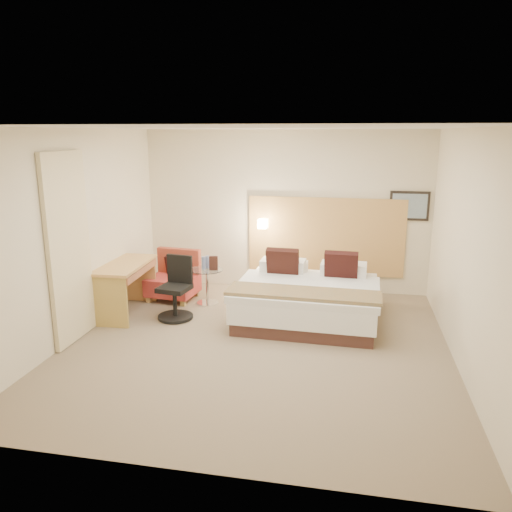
% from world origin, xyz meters
% --- Properties ---
extents(floor, '(4.80, 5.00, 0.02)m').
position_xyz_m(floor, '(0.00, 0.00, -0.01)').
color(floor, '#786751').
rests_on(floor, ground).
extents(ceiling, '(4.80, 5.00, 0.02)m').
position_xyz_m(ceiling, '(0.00, 0.00, 2.71)').
color(ceiling, silver).
rests_on(ceiling, floor).
extents(wall_back, '(4.80, 0.02, 2.70)m').
position_xyz_m(wall_back, '(0.00, 2.51, 1.35)').
color(wall_back, beige).
rests_on(wall_back, floor).
extents(wall_front, '(4.80, 0.02, 2.70)m').
position_xyz_m(wall_front, '(0.00, -2.51, 1.35)').
color(wall_front, beige).
rests_on(wall_front, floor).
extents(wall_left, '(0.02, 5.00, 2.70)m').
position_xyz_m(wall_left, '(-2.41, 0.00, 1.35)').
color(wall_left, beige).
rests_on(wall_left, floor).
extents(wall_right, '(0.02, 5.00, 2.70)m').
position_xyz_m(wall_right, '(2.41, 0.00, 1.35)').
color(wall_right, beige).
rests_on(wall_right, floor).
extents(headboard_panel, '(2.60, 0.04, 1.30)m').
position_xyz_m(headboard_panel, '(0.70, 2.47, 0.95)').
color(headboard_panel, '#BC8949').
rests_on(headboard_panel, wall_back).
extents(art_frame, '(0.62, 0.03, 0.47)m').
position_xyz_m(art_frame, '(2.02, 2.48, 1.50)').
color(art_frame, black).
rests_on(art_frame, wall_back).
extents(art_canvas, '(0.54, 0.01, 0.39)m').
position_xyz_m(art_canvas, '(2.02, 2.46, 1.50)').
color(art_canvas, gray).
rests_on(art_canvas, wall_back).
extents(lamp_arm, '(0.02, 0.12, 0.02)m').
position_xyz_m(lamp_arm, '(-0.35, 2.42, 1.15)').
color(lamp_arm, silver).
rests_on(lamp_arm, wall_back).
extents(lamp_shade, '(0.15, 0.15, 0.15)m').
position_xyz_m(lamp_shade, '(-0.35, 2.36, 1.15)').
color(lamp_shade, '#FFEDC6').
rests_on(lamp_shade, wall_back).
extents(curtain, '(0.06, 0.90, 2.42)m').
position_xyz_m(curtain, '(-2.36, -0.25, 1.22)').
color(curtain, beige).
rests_on(curtain, wall_left).
extents(bottle_a, '(0.07, 0.07, 0.20)m').
position_xyz_m(bottle_a, '(-1.12, 1.45, 0.66)').
color(bottle_a, '#7A8BBC').
rests_on(bottle_a, side_table).
extents(bottle_b, '(0.07, 0.07, 0.20)m').
position_xyz_m(bottle_b, '(-1.08, 1.51, 0.66)').
color(bottle_b, '#8396CB').
rests_on(bottle_b, side_table).
extents(menu_folder, '(0.14, 0.06, 0.22)m').
position_xyz_m(menu_folder, '(-0.96, 1.43, 0.67)').
color(menu_folder, '#381C17').
rests_on(menu_folder, side_table).
extents(bed, '(2.05, 2.00, 0.97)m').
position_xyz_m(bed, '(0.56, 1.12, 0.32)').
color(bed, '#422621').
rests_on(bed, floor).
extents(lounge_chair, '(0.80, 0.72, 0.78)m').
position_xyz_m(lounge_chair, '(-1.68, 1.60, 0.31)').
color(lounge_chair, tan).
rests_on(lounge_chair, floor).
extents(side_table, '(0.55, 0.55, 0.56)m').
position_xyz_m(side_table, '(-1.07, 1.43, 0.31)').
color(side_table, white).
rests_on(side_table, floor).
extents(desk, '(0.62, 1.26, 0.77)m').
position_xyz_m(desk, '(-2.11, 0.80, 0.61)').
color(desk, tan).
rests_on(desk, floor).
extents(desk_chair, '(0.58, 0.58, 0.91)m').
position_xyz_m(desk_chair, '(-1.34, 0.75, 0.37)').
color(desk_chair, black).
rests_on(desk_chair, floor).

